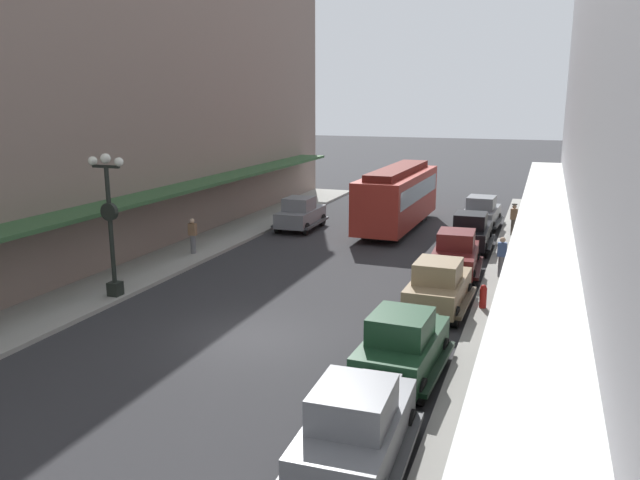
% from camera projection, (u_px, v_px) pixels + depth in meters
% --- Properties ---
extents(ground_plane, '(200.00, 200.00, 0.00)m').
position_uv_depth(ground_plane, '(254.00, 338.00, 19.22)').
color(ground_plane, '#2D2D30').
extents(sidewalk_left, '(3.00, 60.00, 0.15)m').
position_uv_depth(sidewalk_left, '(57.00, 309.00, 21.68)').
color(sidewalk_left, '#99968E').
rests_on(sidewalk_left, ground).
extents(sidewalk_right, '(3.00, 60.00, 0.15)m').
position_uv_depth(sidewalk_right, '(508.00, 371.00, 16.74)').
color(sidewalk_right, '#99968E').
rests_on(sidewalk_right, ground).
extents(parked_car_0, '(2.20, 4.28, 1.84)m').
position_uv_depth(parked_car_0, '(300.00, 213.00, 34.83)').
color(parked_car_0, slate).
rests_on(parked_car_0, ground).
extents(parked_car_1, '(2.29, 4.31, 1.84)m').
position_uv_depth(parked_car_1, '(481.00, 212.00, 35.15)').
color(parked_car_1, slate).
rests_on(parked_car_1, ground).
extents(parked_car_2, '(2.18, 4.27, 1.84)m').
position_uv_depth(parked_car_2, '(470.00, 231.00, 30.14)').
color(parked_car_2, black).
rests_on(parked_car_2, ground).
extents(parked_car_3, '(2.22, 4.29, 1.84)m').
position_uv_depth(parked_car_3, '(438.00, 285.00, 21.46)').
color(parked_car_3, '#997F5B').
rests_on(parked_car_3, ground).
extents(parked_car_4, '(2.29, 4.31, 1.84)m').
position_uv_depth(parked_car_4, '(402.00, 343.00, 16.35)').
color(parked_car_4, '#193D23').
rests_on(parked_car_4, ground).
extents(parked_car_5, '(2.23, 4.29, 1.84)m').
position_uv_depth(parked_car_5, '(356.00, 424.00, 12.29)').
color(parked_car_5, slate).
rests_on(parked_car_5, ground).
extents(parked_car_6, '(2.31, 4.32, 1.84)m').
position_uv_depth(parked_car_6, '(455.00, 254.00, 25.74)').
color(parked_car_6, '#591919').
rests_on(parked_car_6, ground).
extents(streetcar, '(2.73, 9.66, 3.46)m').
position_uv_depth(streetcar, '(398.00, 195.00, 34.87)').
color(streetcar, '#A52D23').
rests_on(streetcar, ground).
extents(lamp_post_with_clock, '(1.42, 0.44, 5.16)m').
position_uv_depth(lamp_post_with_clock, '(110.00, 219.00, 22.27)').
color(lamp_post_with_clock, black).
rests_on(lamp_post_with_clock, sidewalk_left).
extents(fire_hydrant, '(0.24, 0.24, 0.82)m').
position_uv_depth(fire_hydrant, '(483.00, 296.00, 21.47)').
color(fire_hydrant, '#B21E19').
rests_on(fire_hydrant, sidewalk_right).
extents(pedestrian_0, '(0.36, 0.28, 1.67)m').
position_uv_depth(pedestrian_0, '(541.00, 373.00, 14.41)').
color(pedestrian_0, '#4C4238').
rests_on(pedestrian_0, sidewalk_right).
extents(pedestrian_1, '(0.36, 0.28, 1.67)m').
position_uv_depth(pedestrian_1, '(514.00, 219.00, 32.66)').
color(pedestrian_1, '#4C4238').
rests_on(pedestrian_1, sidewalk_right).
extents(pedestrian_3, '(0.36, 0.28, 1.67)m').
position_uv_depth(pedestrian_3, '(522.00, 285.00, 21.16)').
color(pedestrian_3, '#4C4238').
rests_on(pedestrian_3, sidewalk_right).
extents(pedestrian_4, '(0.36, 0.24, 1.64)m').
position_uv_depth(pedestrian_4, '(502.00, 257.00, 25.07)').
color(pedestrian_4, slate).
rests_on(pedestrian_4, sidewalk_right).
extents(pedestrian_5, '(0.36, 0.24, 1.64)m').
position_uv_depth(pedestrian_5, '(193.00, 236.00, 28.89)').
color(pedestrian_5, slate).
rests_on(pedestrian_5, sidewalk_left).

